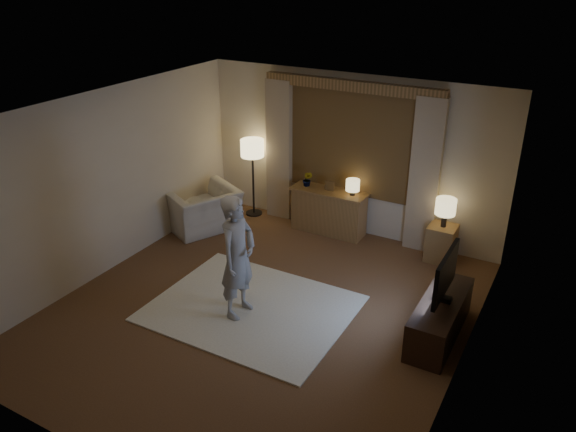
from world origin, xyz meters
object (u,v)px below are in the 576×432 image
Objects in this scene: tv_stand at (440,318)px; person at (238,257)px; sideboard at (329,212)px; side_table at (441,243)px; armchair at (203,209)px.

person is at bearing -161.70° from tv_stand.
side_table is at bearing -1.52° from sideboard.
sideboard is 2.14× the size of side_table.
sideboard is 0.86× the size of tv_stand.
person is at bearing -125.08° from side_table.
side_table is at bearing 129.01° from armchair.
sideboard is 2.10m from armchair.
armchair reaches higher than side_table.
person reaches higher than side_table.
tv_stand is (0.49, -1.87, -0.03)m from side_table.
armchair is 2.64m from person.
armchair is 4.38m from tv_stand.
person reaches higher than sideboard.
armchair is at bearing 47.79° from person.
person reaches higher than armchair.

